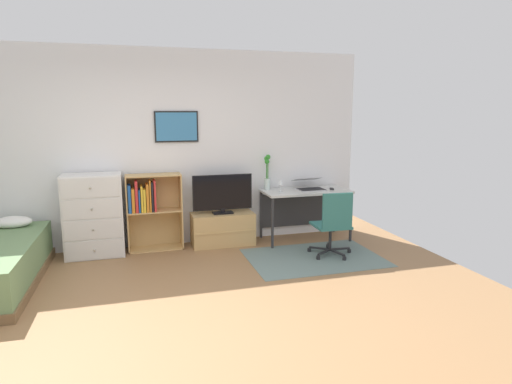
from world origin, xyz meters
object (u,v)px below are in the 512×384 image
object	(u,v)px
bookshelf	(149,206)
computer_mouse	(332,189)
tv_stand	(223,229)
wine_glass	(281,183)
office_chair	(333,222)
bamboo_vase	(267,173)
television	(223,194)
dresser	(94,215)
desk	(304,198)
laptop	(309,184)

from	to	relation	value
bookshelf	computer_mouse	xyz separation A→B (m)	(2.58, -0.23, 0.15)
tv_stand	wine_glass	size ratio (longest dim) A/B	4.83
tv_stand	office_chair	bearing A→B (deg)	-36.13
tv_stand	computer_mouse	xyz separation A→B (m)	(1.59, -0.17, 0.53)
bookshelf	bamboo_vase	world-z (taller)	bamboo_vase
tv_stand	television	bearing A→B (deg)	-90.00
bookshelf	tv_stand	bearing A→B (deg)	-2.96
dresser	bookshelf	size ratio (longest dim) A/B	1.04
desk	computer_mouse	distance (m)	0.43
dresser	television	bearing A→B (deg)	-0.24
desk	laptop	distance (m)	0.22
bookshelf	bamboo_vase	distance (m)	1.73
bookshelf	laptop	distance (m)	2.29
tv_stand	office_chair	distance (m)	1.58
office_chair	bookshelf	bearing A→B (deg)	159.32
office_chair	computer_mouse	size ratio (longest dim) A/B	8.27
bamboo_vase	computer_mouse	bearing A→B (deg)	-17.74
bamboo_vase	tv_stand	bearing A→B (deg)	-170.79
computer_mouse	bamboo_vase	size ratio (longest dim) A/B	0.20
laptop	computer_mouse	world-z (taller)	laptop
desk	laptop	xyz separation A→B (m)	(0.08, -0.00, 0.20)
desk	office_chair	size ratio (longest dim) A/B	1.45
computer_mouse	dresser	bearing A→B (deg)	177.22
tv_stand	desk	world-z (taller)	desk
tv_stand	laptop	world-z (taller)	laptop
bookshelf	television	size ratio (longest dim) A/B	1.24
television	computer_mouse	bearing A→B (deg)	-5.48
dresser	laptop	distance (m)	3.00
laptop	computer_mouse	xyz separation A→B (m)	(0.30, -0.15, -0.05)
television	wine_glass	size ratio (longest dim) A/B	4.64
tv_stand	bamboo_vase	bearing A→B (deg)	9.21
wine_glass	bookshelf	bearing A→B (deg)	173.68
bamboo_vase	wine_glass	distance (m)	0.31
bookshelf	computer_mouse	size ratio (longest dim) A/B	9.95
office_chair	bamboo_vase	size ratio (longest dim) A/B	1.69
laptop	office_chair	bearing A→B (deg)	-93.76
television	desk	xyz separation A→B (m)	(1.21, -0.00, -0.12)
tv_stand	laptop	xyz separation A→B (m)	(1.29, -0.03, 0.58)
tv_stand	bamboo_vase	distance (m)	1.03
dresser	bamboo_vase	world-z (taller)	bamboo_vase
television	computer_mouse	xyz separation A→B (m)	(1.59, -0.15, 0.03)
tv_stand	television	world-z (taller)	television
computer_mouse	bamboo_vase	distance (m)	0.97
bookshelf	desk	world-z (taller)	bookshelf
computer_mouse	laptop	bearing A→B (deg)	153.61
dresser	desk	size ratio (longest dim) A/B	0.86
tv_stand	office_chair	size ratio (longest dim) A/B	1.01
desk	computer_mouse	bearing A→B (deg)	-22.02
laptop	tv_stand	bearing A→B (deg)	176.92
tv_stand	television	distance (m)	0.50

